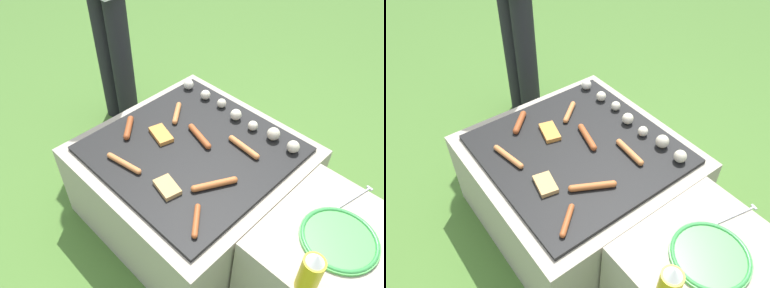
% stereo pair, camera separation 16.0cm
% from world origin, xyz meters
% --- Properties ---
extents(ground_plane, '(14.00, 14.00, 0.00)m').
position_xyz_m(ground_plane, '(0.00, 0.00, 0.00)').
color(ground_plane, '#47702D').
extents(grill, '(0.86, 0.86, 0.44)m').
position_xyz_m(grill, '(0.00, 0.00, 0.22)').
color(grill, '#A89E8C').
rests_on(grill, ground_plane).
extents(side_ledge, '(0.48, 0.54, 0.44)m').
position_xyz_m(side_ledge, '(0.68, 0.04, 0.22)').
color(side_ledge, '#A89E8C').
rests_on(side_ledge, ground_plane).
extents(sausage_back_right, '(0.17, 0.07, 0.03)m').
position_xyz_m(sausage_back_right, '(-0.02, 0.06, 0.45)').
color(sausage_back_right, '#A34C23').
rests_on(sausage_back_right, grill).
extents(sausage_mid_right, '(0.18, 0.05, 0.02)m').
position_xyz_m(sausage_mid_right, '(-0.12, -0.27, 0.45)').
color(sausage_mid_right, '#C6753D').
rests_on(sausage_mid_right, grill).
extents(sausage_mid_left, '(0.10, 0.17, 0.03)m').
position_xyz_m(sausage_mid_left, '(0.22, -0.09, 0.45)').
color(sausage_mid_left, '#B7602D').
rests_on(sausage_mid_left, grill).
extents(sausage_back_left, '(0.17, 0.04, 0.03)m').
position_xyz_m(sausage_back_left, '(0.16, 0.15, 0.45)').
color(sausage_back_left, '#C6753D').
rests_on(sausage_back_left, grill).
extents(sausage_front_left, '(0.12, 0.12, 0.03)m').
position_xyz_m(sausage_front_left, '(-0.28, -0.12, 0.45)').
color(sausage_front_left, '#93421E').
rests_on(sausage_front_left, grill).
extents(sausage_back_center, '(0.11, 0.13, 0.02)m').
position_xyz_m(sausage_back_center, '(-0.21, 0.11, 0.45)').
color(sausage_back_center, '#C6753D').
rests_on(sausage_back_center, grill).
extents(sausage_front_center, '(0.10, 0.12, 0.02)m').
position_xyz_m(sausage_front_center, '(0.29, -0.26, 0.45)').
color(sausage_front_center, '#A34C23').
rests_on(sausage_front_center, grill).
extents(bread_slice_center, '(0.14, 0.10, 0.02)m').
position_xyz_m(bread_slice_center, '(-0.15, -0.05, 0.45)').
color(bread_slice_center, '#D18438').
rests_on(bread_slice_center, grill).
extents(bread_slice_right, '(0.12, 0.09, 0.02)m').
position_xyz_m(bread_slice_right, '(0.10, -0.23, 0.45)').
color(bread_slice_right, tan).
rests_on(bread_slice_right, grill).
extents(mushroom_row, '(0.70, 0.07, 0.06)m').
position_xyz_m(mushroom_row, '(0.02, 0.29, 0.46)').
color(mushroom_row, silver).
rests_on(mushroom_row, grill).
extents(plate_colorful, '(0.27, 0.27, 0.02)m').
position_xyz_m(plate_colorful, '(0.68, 0.03, 0.44)').
color(plate_colorful, '#4CB24C').
rests_on(plate_colorful, side_ledge).
extents(condiment_bottle, '(0.07, 0.07, 0.17)m').
position_xyz_m(condiment_bottle, '(0.69, -0.19, 0.52)').
color(condiment_bottle, gold).
rests_on(condiment_bottle, side_ledge).
extents(fork_utensil, '(0.06, 0.20, 0.01)m').
position_xyz_m(fork_utensil, '(0.63, 0.24, 0.44)').
color(fork_utensil, silver).
rests_on(fork_utensil, side_ledge).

